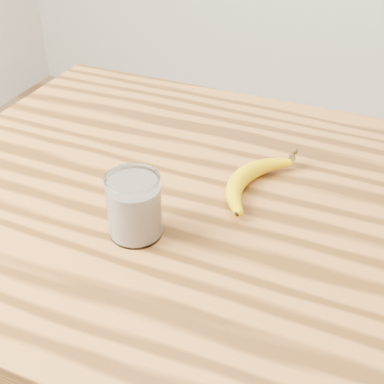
% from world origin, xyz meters
% --- Properties ---
extents(table, '(1.20, 0.80, 0.90)m').
position_xyz_m(table, '(0.00, 0.00, 0.77)').
color(table, '#A5672C').
rests_on(table, ground).
extents(smoothie_glass, '(0.08, 0.08, 0.10)m').
position_xyz_m(smoothie_glass, '(-0.15, -0.13, 0.95)').
color(smoothie_glass, white).
rests_on(smoothie_glass, table).
extents(banana, '(0.14, 0.27, 0.03)m').
position_xyz_m(banana, '(-0.05, 0.06, 0.92)').
color(banana, '#E3AF00').
rests_on(banana, table).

